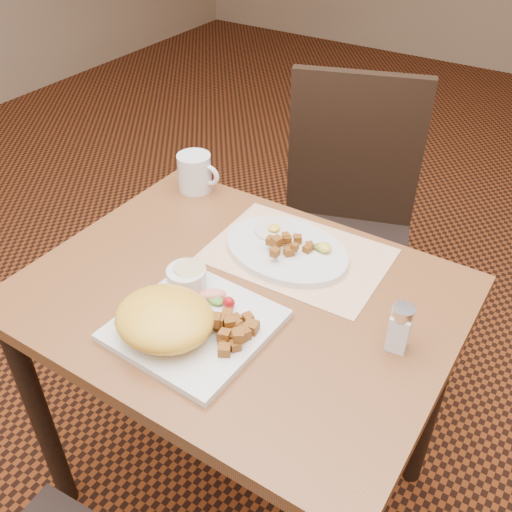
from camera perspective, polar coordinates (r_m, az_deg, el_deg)
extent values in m
plane|color=black|center=(1.80, -1.32, -21.95)|extent=(8.00, 8.00, 0.00)
cube|color=brown|center=(1.23, -1.80, -4.18)|extent=(0.90, 0.70, 0.03)
cylinder|color=black|center=(1.58, -20.67, -15.06)|extent=(0.05, 0.05, 0.71)
cylinder|color=black|center=(1.84, -6.63, -3.25)|extent=(0.05, 0.05, 0.71)
cylinder|color=black|center=(1.59, 17.27, -13.31)|extent=(0.05, 0.05, 0.71)
cube|color=black|center=(1.83, 8.32, 0.12)|extent=(0.53, 0.53, 0.05)
cylinder|color=black|center=(2.12, 13.19, -2.86)|extent=(0.04, 0.04, 0.42)
cylinder|color=black|center=(1.86, 12.54, -9.84)|extent=(0.04, 0.04, 0.42)
cylinder|color=black|center=(2.14, 3.60, -1.43)|extent=(0.04, 0.04, 0.42)
cylinder|color=black|center=(1.87, 1.47, -8.13)|extent=(0.04, 0.04, 0.42)
cube|color=black|center=(1.86, 9.85, 10.39)|extent=(0.41, 0.17, 0.50)
cube|color=white|center=(1.32, 4.19, 0.13)|extent=(0.41, 0.29, 0.00)
cube|color=silver|center=(1.14, -6.13, -6.92)|extent=(0.29, 0.29, 0.02)
ellipsoid|color=yellow|center=(1.09, -9.13, -6.15)|extent=(0.20, 0.18, 0.07)
ellipsoid|color=yellow|center=(1.09, -8.69, -8.13)|extent=(0.08, 0.07, 0.03)
ellipsoid|color=yellow|center=(1.16, -10.34, -4.97)|extent=(0.08, 0.07, 0.03)
cylinder|color=silver|center=(1.20, -6.93, -2.23)|extent=(0.08, 0.08, 0.05)
cylinder|color=beige|center=(1.19, -6.67, -1.29)|extent=(0.07, 0.07, 0.01)
ellipsoid|color=#387223|center=(1.17, -4.07, -4.37)|extent=(0.04, 0.03, 0.01)
ellipsoid|color=red|center=(1.15, -2.74, -4.68)|extent=(0.03, 0.02, 0.03)
ellipsoid|color=#F28C72|center=(1.17, -4.42, -3.85)|extent=(0.07, 0.06, 0.02)
cylinder|color=white|center=(1.36, 1.92, 2.66)|extent=(0.10, 0.10, 0.01)
ellipsoid|color=yellow|center=(1.35, 1.83, 2.82)|extent=(0.03, 0.03, 0.01)
ellipsoid|color=#387223|center=(1.31, 6.59, 0.87)|extent=(0.04, 0.03, 0.01)
ellipsoid|color=yellow|center=(1.30, 6.85, 0.86)|extent=(0.04, 0.04, 0.02)
cube|color=white|center=(1.10, 14.12, -7.36)|extent=(0.04, 0.04, 0.08)
cylinder|color=silver|center=(1.07, 14.51, -5.45)|extent=(0.05, 0.05, 0.02)
cylinder|color=silver|center=(1.55, -6.16, 8.31)|extent=(0.09, 0.09, 0.10)
torus|color=silver|center=(1.53, -4.72, 8.05)|extent=(0.06, 0.02, 0.06)
cube|color=#8F5017|center=(1.10, -2.24, -6.89)|extent=(0.03, 0.03, 0.02)
cube|color=#8F5017|center=(1.08, -3.16, -8.49)|extent=(0.02, 0.02, 0.02)
cube|color=#8F5017|center=(1.10, -2.91, -5.90)|extent=(0.03, 0.03, 0.02)
cube|color=#8F5017|center=(1.06, -1.72, -7.94)|extent=(0.03, 0.03, 0.02)
cube|color=#8F5017|center=(1.06, -3.19, -9.37)|extent=(0.03, 0.03, 0.02)
cube|color=#8F5017|center=(1.10, -2.07, -7.26)|extent=(0.03, 0.03, 0.02)
cube|color=#8F5017|center=(1.10, -0.47, -7.12)|extent=(0.03, 0.03, 0.02)
cube|color=#8F5017|center=(1.12, -0.82, -6.20)|extent=(0.03, 0.03, 0.02)
cube|color=#8F5017|center=(1.10, -1.82, -7.19)|extent=(0.02, 0.02, 0.02)
cube|color=#8F5017|center=(1.11, -3.75, -6.70)|extent=(0.03, 0.03, 0.02)
cube|color=#8F5017|center=(1.08, -2.67, -8.08)|extent=(0.03, 0.03, 0.02)
cube|color=#8F5017|center=(1.10, -2.02, -7.13)|extent=(0.02, 0.02, 0.02)
cube|color=#8F5017|center=(1.07, -3.14, -7.83)|extent=(0.02, 0.02, 0.02)
cube|color=#8F5017|center=(1.08, -1.31, -7.85)|extent=(0.03, 0.03, 0.02)
cube|color=#8F5017|center=(1.09, -3.27, -7.95)|extent=(0.02, 0.02, 0.02)
cube|color=#8F5017|center=(1.09, -2.68, -6.63)|extent=(0.03, 0.03, 0.02)
cube|color=#8F5017|center=(1.07, -2.10, -8.94)|extent=(0.03, 0.03, 0.02)
cube|color=#8F5017|center=(1.09, -3.71, -6.46)|extent=(0.02, 0.02, 0.02)
cube|color=#8F5017|center=(1.09, -4.08, -6.41)|extent=(0.03, 0.03, 0.02)
cube|color=#8F5017|center=(1.12, -2.03, -6.35)|extent=(0.02, 0.02, 0.02)
cube|color=#8F5017|center=(1.32, 2.96, 1.62)|extent=(0.02, 0.02, 0.01)
cube|color=#8F5017|center=(1.26, 1.91, 0.37)|extent=(0.02, 0.02, 0.02)
cube|color=#8F5017|center=(1.30, 3.63, 0.89)|extent=(0.02, 0.02, 0.02)
cube|color=#8F5017|center=(1.28, 2.09, 1.46)|extent=(0.03, 0.03, 0.02)
cube|color=#8F5017|center=(1.29, 1.50, 1.55)|extent=(0.02, 0.02, 0.02)
cube|color=#8F5017|center=(1.29, 3.28, 0.48)|extent=(0.02, 0.02, 0.02)
cube|color=#8F5017|center=(1.28, 3.90, 0.93)|extent=(0.02, 0.01, 0.01)
cube|color=#8F5017|center=(1.30, 3.80, 0.79)|extent=(0.02, 0.02, 0.01)
cube|color=#8F5017|center=(1.30, 5.14, 0.72)|extent=(0.02, 0.02, 0.02)
cube|color=#8F5017|center=(1.32, 4.19, 1.69)|extent=(0.03, 0.03, 0.02)
cube|color=#8F5017|center=(1.30, 2.99, 1.91)|extent=(0.02, 0.02, 0.02)
cube|color=#8F5017|center=(1.28, 3.29, 0.45)|extent=(0.03, 0.03, 0.02)
cube|color=#8F5017|center=(1.31, 5.38, 1.03)|extent=(0.02, 0.02, 0.02)
cube|color=#8F5017|center=(1.30, 3.16, 1.70)|extent=(0.02, 0.02, 0.02)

